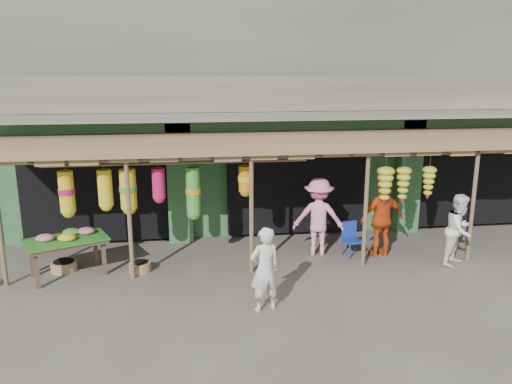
{
  "coord_description": "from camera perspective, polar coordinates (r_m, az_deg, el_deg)",
  "views": [
    {
      "loc": [
        -2.83,
        -10.17,
        4.22
      ],
      "look_at": [
        -1.23,
        1.0,
        1.48
      ],
      "focal_mm": 35.0,
      "sensor_mm": 36.0,
      "label": 1
    }
  ],
  "objects": [
    {
      "name": "basket_mid",
      "position": [
        11.69,
        -21.09,
        -7.89
      ],
      "size": [
        0.6,
        0.6,
        0.21
      ],
      "primitive_type": "cylinder",
      "rotation": [
        0.0,
        0.0,
        0.1
      ],
      "color": "brown",
      "rests_on": "ground"
    },
    {
      "name": "ground",
      "position": [
        11.36,
        6.95,
        -8.23
      ],
      "size": [
        80.0,
        80.0,
        0.0
      ],
      "primitive_type": "plane",
      "color": "#514C47",
      "rests_on": "ground"
    },
    {
      "name": "person_right",
      "position": [
        11.91,
        22.22,
        -4.02
      ],
      "size": [
        1.0,
        0.97,
        1.62
      ],
      "primitive_type": "imported",
      "rotation": [
        0.0,
        0.0,
        0.68
      ],
      "color": "white",
      "rests_on": "ground"
    },
    {
      "name": "building",
      "position": [
        15.32,
        2.56,
        10.48
      ],
      "size": [
        16.4,
        6.8,
        7.0
      ],
      "color": "gray",
      "rests_on": "ground"
    },
    {
      "name": "blue_chair",
      "position": [
        11.89,
        10.82,
        -5.07
      ],
      "size": [
        0.45,
        0.46,
        0.81
      ],
      "rotation": [
        0.0,
        0.0,
        0.2
      ],
      "color": "#172F97",
      "rests_on": "ground"
    },
    {
      "name": "flower_table",
      "position": [
        11.17,
        -20.81,
        -5.21
      ],
      "size": [
        1.85,
        1.51,
        0.96
      ],
      "rotation": [
        0.0,
        0.0,
        0.42
      ],
      "color": "#4F3929",
      "rests_on": "ground"
    },
    {
      "name": "awning",
      "position": [
        11.41,
        5.48,
        5.33
      ],
      "size": [
        14.0,
        2.7,
        2.79
      ],
      "color": "brown",
      "rests_on": "ground"
    },
    {
      "name": "person_front",
      "position": [
        8.98,
        1.02,
        -8.82
      ],
      "size": [
        0.65,
        0.52,
        1.57
      ],
      "primitive_type": "imported",
      "rotation": [
        0.0,
        0.0,
        3.42
      ],
      "color": "silver",
      "rests_on": "ground"
    },
    {
      "name": "person_shopper",
      "position": [
        11.69,
        7.15,
        -2.84
      ],
      "size": [
        1.32,
        0.95,
        1.84
      ],
      "primitive_type": "imported",
      "rotation": [
        0.0,
        0.0,
        2.89
      ],
      "color": "pink",
      "rests_on": "ground"
    },
    {
      "name": "person_vendor",
      "position": [
        11.86,
        14.21,
        -2.97
      ],
      "size": [
        1.11,
        0.57,
        1.82
      ],
      "primitive_type": "imported",
      "rotation": [
        0.0,
        0.0,
        3.26
      ],
      "color": "#D14413",
      "rests_on": "ground"
    },
    {
      "name": "basket_right",
      "position": [
        11.16,
        -13.12,
        -8.33
      ],
      "size": [
        0.52,
        0.52,
        0.21
      ],
      "primitive_type": "cylinder",
      "rotation": [
        0.0,
        0.0,
        0.11
      ],
      "color": "#A3794C",
      "rests_on": "ground"
    }
  ]
}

